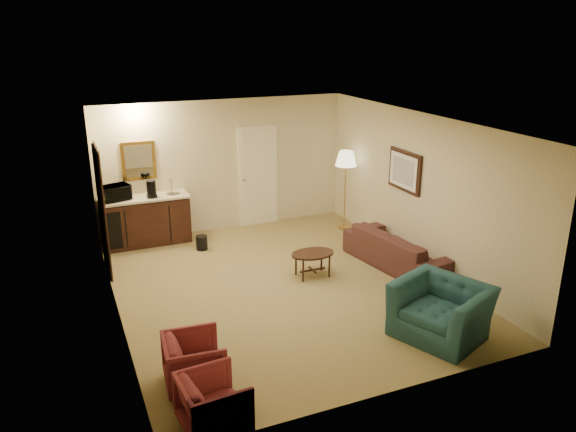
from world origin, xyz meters
name	(u,v)px	position (x,y,z in m)	size (l,w,h in m)	color
ground	(282,286)	(0.00, 0.00, 0.00)	(6.00, 6.00, 0.00)	olive
room_walls	(258,171)	(-0.10, 0.77, 1.72)	(5.02, 6.01, 2.61)	beige
wetbar_cabinet	(146,220)	(-1.65, 2.72, 0.46)	(1.64, 0.58, 0.92)	#3C1B13
sofa	(400,244)	(2.15, -0.06, 0.41)	(2.11, 0.62, 0.82)	black
teal_armchair	(442,302)	(1.36, -2.20, 0.49)	(1.13, 0.74, 0.99)	#1F4C4F
rose_chair_near	(194,359)	(-1.90, -2.00, 0.34)	(0.66, 0.62, 0.68)	maroon
rose_chair_far	(214,401)	(-1.90, -2.80, 0.33)	(0.64, 0.60, 0.66)	maroon
coffee_table	(313,264)	(0.61, 0.16, 0.21)	(0.72, 0.49, 0.42)	#311C10
floor_lamp	(345,190)	(2.20, 2.01, 0.81)	(0.43, 0.43, 1.61)	#AF883A
waste_bin	(202,243)	(-0.77, 2.01, 0.13)	(0.21, 0.21, 0.27)	black
microwave	(115,191)	(-2.15, 2.71, 1.09)	(0.50, 0.28, 0.34)	black
coffee_maker	(151,189)	(-1.51, 2.63, 1.08)	(0.17, 0.17, 0.32)	black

